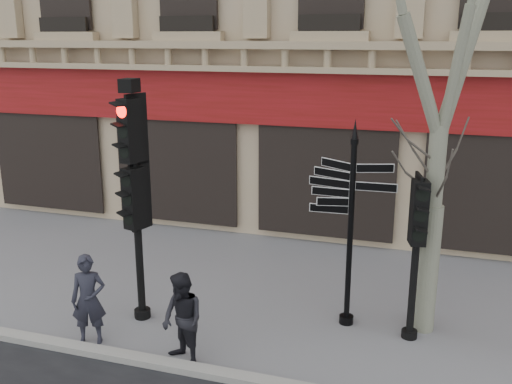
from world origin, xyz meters
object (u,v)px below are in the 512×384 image
pedestrian_a (89,300)px  pedestrian_b (182,320)px  fingerpost (352,190)px  traffic_signal_secondary (417,230)px  traffic_signal_main (134,173)px

pedestrian_a → pedestrian_b: pedestrian_a is taller
fingerpost → pedestrian_b: size_ratio=2.44×
traffic_signal_secondary → pedestrian_b: (-3.39, -1.92, -1.21)m
pedestrian_a → pedestrian_b: size_ratio=1.03×
pedestrian_b → traffic_signal_main: bearing=171.5°
traffic_signal_main → pedestrian_b: bearing=-25.3°
traffic_signal_secondary → fingerpost: bearing=157.4°
traffic_signal_main → pedestrian_a: (-0.40, -1.05, -1.98)m
pedestrian_b → pedestrian_a: bearing=-152.1°
fingerpost → traffic_signal_secondary: fingerpost is taller
fingerpost → traffic_signal_main: bearing=-158.5°
pedestrian_a → pedestrian_b: 1.79m
traffic_signal_main → pedestrian_b: 2.70m
traffic_signal_main → pedestrian_a: bearing=-95.4°
traffic_signal_secondary → pedestrian_b: size_ratio=1.85×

